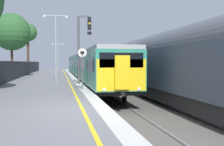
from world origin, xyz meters
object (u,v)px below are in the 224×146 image
object	(u,v)px
speed_limit_sign	(82,63)
platform_lamp_far	(58,55)
background_tree_right	(27,33)
signal_gantry	(82,42)
commuter_train_at_platform	(86,66)
platform_lamp_mid	(56,43)
background_tree_left	(12,33)
freight_train_adjacent_track	(144,64)

from	to	relation	value
speed_limit_sign	platform_lamp_far	size ratio (longest dim) A/B	0.52
speed_limit_sign	background_tree_right	distance (m)	31.37
signal_gantry	background_tree_right	xyz separation A→B (m)	(-6.97, 25.75, 3.20)
commuter_train_at_platform	signal_gantry	world-z (taller)	signal_gantry
commuter_train_at_platform	platform_lamp_mid	world-z (taller)	platform_lamp_mid
commuter_train_at_platform	signal_gantry	bearing A→B (deg)	-96.76
speed_limit_sign	background_tree_left	distance (m)	18.25
platform_lamp_mid	background_tree_right	size ratio (longest dim) A/B	0.68
commuter_train_at_platform	platform_lamp_far	size ratio (longest dim) A/B	8.02
freight_train_adjacent_track	background_tree_left	bearing A→B (deg)	139.23
freight_train_adjacent_track	speed_limit_sign	xyz separation A→B (m)	(-5.85, -5.62, 0.07)
platform_lamp_far	background_tree_right	xyz separation A→B (m)	(-4.92, -0.84, 3.53)
platform_lamp_far	platform_lamp_mid	bearing A→B (deg)	-90.00
freight_train_adjacent_track	signal_gantry	xyz separation A→B (m)	(-5.49, -1.09, 1.74)
platform_lamp_mid	platform_lamp_far	distance (m)	25.14
commuter_train_at_platform	background_tree_right	bearing A→B (deg)	122.59
commuter_train_at_platform	speed_limit_sign	size ratio (longest dim) A/B	15.53
freight_train_adjacent_track	background_tree_right	distance (m)	28.07
platform_lamp_mid	speed_limit_sign	bearing A→B (deg)	-74.26
signal_gantry	speed_limit_sign	distance (m)	4.84
background_tree_left	commuter_train_at_platform	bearing A→B (deg)	3.25
platform_lamp_far	background_tree_right	bearing A→B (deg)	-170.29
signal_gantry	platform_lamp_far	xyz separation A→B (m)	(-2.04, 26.59, -0.33)
platform_lamp_far	background_tree_left	world-z (taller)	background_tree_left
commuter_train_at_platform	platform_lamp_far	xyz separation A→B (m)	(-3.53, 14.06, 1.74)
speed_limit_sign	background_tree_left	xyz separation A→B (m)	(-6.84, 16.56, 3.44)
speed_limit_sign	platform_lamp_mid	xyz separation A→B (m)	(-1.68, 5.98, 1.67)
freight_train_adjacent_track	platform_lamp_far	distance (m)	26.63
commuter_train_at_platform	freight_train_adjacent_track	world-z (taller)	freight_train_adjacent_track
signal_gantry	background_tree_left	distance (m)	14.14
commuter_train_at_platform	background_tree_left	xyz separation A→B (m)	(-8.69, -0.49, 3.83)
background_tree_left	background_tree_right	bearing A→B (deg)	89.01
signal_gantry	speed_limit_sign	size ratio (longest dim) A/B	2.07
platform_lamp_mid	background_tree_left	world-z (taller)	background_tree_left
freight_train_adjacent_track	signal_gantry	distance (m)	5.86
speed_limit_sign	platform_lamp_far	world-z (taller)	platform_lamp_far
platform_lamp_far	signal_gantry	bearing A→B (deg)	-85.61
platform_lamp_mid	commuter_train_at_platform	bearing A→B (deg)	72.33
speed_limit_sign	platform_lamp_mid	distance (m)	6.43
speed_limit_sign	background_tree_left	bearing A→B (deg)	112.45
freight_train_adjacent_track	platform_lamp_far	world-z (taller)	platform_lamp_far
freight_train_adjacent_track	platform_lamp_far	size ratio (longest dim) A/B	5.89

